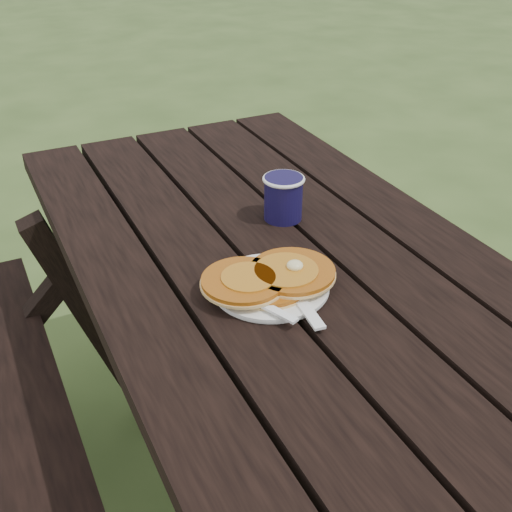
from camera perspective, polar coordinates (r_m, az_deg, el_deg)
name	(u,v)px	position (r m, az deg, el deg)	size (l,w,h in m)	color
picnic_table	(317,452)	(1.37, 5.47, -16.98)	(1.36, 1.80, 0.75)	black
plate	(270,287)	(1.12, 1.25, -2.77)	(0.20, 0.20, 0.01)	white
pancake_stack	(270,278)	(1.11, 1.23, -1.95)	(0.24, 0.16, 0.04)	#B15C14
knife	(298,298)	(1.08, 3.78, -3.73)	(0.02, 0.18, 0.01)	white
fork	(270,308)	(1.05, 1.22, -4.64)	(0.03, 0.16, 0.01)	white
coffee_cup	(283,195)	(1.33, 2.45, 5.43)	(0.09, 0.09, 0.09)	#130D38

